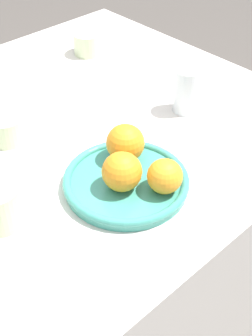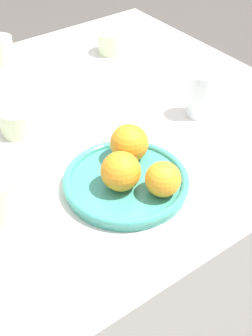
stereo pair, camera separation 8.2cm
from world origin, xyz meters
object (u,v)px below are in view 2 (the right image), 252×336
at_px(water_glass, 201,94).
at_px(cup_1, 111,42).
at_px(orange_0, 129,143).
at_px(fruit_platter, 126,182).
at_px(orange_2, 163,179).
at_px(orange_1, 121,171).
at_px(cup_3, 1,50).
at_px(cup_2, 18,121).

distance_m(water_glass, cup_1, 0.41).
relative_size(orange_0, cup_1, 0.97).
bearing_deg(fruit_platter, orange_2, -64.74).
bearing_deg(orange_1, fruit_platter, 26.25).
height_order(cup_1, cup_3, cup_3).
bearing_deg(cup_3, fruit_platter, -93.10).
xyz_separation_m(orange_2, cup_1, (0.29, 0.59, -0.02)).
bearing_deg(cup_2, cup_3, 70.85).
xyz_separation_m(cup_1, cup_2, (-0.41, -0.21, -0.00)).
height_order(fruit_platter, cup_3, cup_3).
relative_size(fruit_platter, water_glass, 2.28).
bearing_deg(orange_0, cup_2, 117.93).
relative_size(orange_1, cup_3, 1.08).
height_order(fruit_platter, cup_2, cup_2).
bearing_deg(orange_2, cup_3, 89.89).
distance_m(fruit_platter, water_glass, 0.33).
height_order(orange_1, cup_2, orange_1).
bearing_deg(cup_3, water_glass, -63.95).
relative_size(orange_0, orange_1, 1.02).
xyz_separation_m(orange_1, water_glass, (0.32, 0.12, -0.00)).
bearing_deg(water_glass, cup_1, 86.91).
distance_m(fruit_platter, orange_2, 0.09).
bearing_deg(cup_1, fruit_platter, -122.42).
bearing_deg(fruit_platter, cup_2, 106.02).
bearing_deg(cup_3, cup_1, -26.20).
bearing_deg(orange_1, cup_1, 56.52).
bearing_deg(orange_0, cup_1, 58.83).
bearing_deg(cup_2, cup_1, 26.98).
xyz_separation_m(orange_0, cup_2, (-0.13, 0.25, -0.03)).
relative_size(fruit_platter, cup_1, 3.09).
xyz_separation_m(orange_1, cup_2, (-0.07, 0.31, -0.03)).
relative_size(fruit_platter, cup_3, 3.51).
height_order(orange_0, cup_2, orange_0).
relative_size(orange_0, orange_2, 1.16).
bearing_deg(fruit_platter, cup_1, 57.58).
height_order(orange_0, water_glass, water_glass).
height_order(orange_1, cup_1, orange_1).
distance_m(orange_0, water_glass, 0.26).
bearing_deg(fruit_platter, orange_1, -153.75).
distance_m(orange_2, cup_1, 0.66).
bearing_deg(orange_2, fruit_platter, 115.26).
relative_size(orange_1, orange_2, 1.13).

